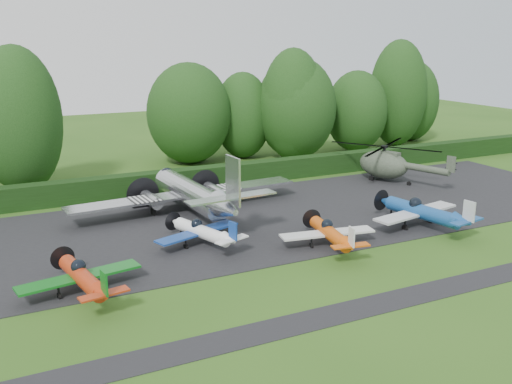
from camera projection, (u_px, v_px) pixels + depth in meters
name	position (u px, v px, depth m)	size (l,w,h in m)	color
ground	(275.00, 274.00, 34.43)	(160.00, 160.00, 0.00)	#294F16
apron	(214.00, 226.00, 43.12)	(70.00, 18.00, 0.01)	black
taxiway_verge	(329.00, 316.00, 29.22)	(70.00, 2.00, 0.00)	black
hedgerow	(170.00, 192.00, 52.68)	(90.00, 1.60, 2.00)	black
transport_plane	(192.00, 194.00, 45.50)	(19.48, 14.94, 6.24)	silver
light_plane_red	(82.00, 277.00, 31.34)	(6.85, 7.20, 2.63)	#AA2D0F
light_plane_white	(202.00, 231.00, 38.82)	(6.46, 6.79, 2.48)	white
light_plane_orange	(330.00, 233.00, 38.44)	(6.61, 6.95, 2.54)	#CB4F0B
light_plane_blue	(422.00, 212.00, 42.43)	(7.89, 8.30, 3.03)	navy
helicopter	(384.00, 162.00, 56.15)	(11.02, 12.90, 3.55)	#323B2E
sign_board	(392.00, 156.00, 62.47)	(3.30, 0.12, 1.86)	#3F3326
tree_0	(19.00, 120.00, 50.88)	(7.57, 7.57, 13.28)	black
tree_1	(293.00, 105.00, 64.79)	(7.25, 7.25, 12.72)	black
tree_2	(189.00, 113.00, 63.30)	(9.36, 9.36, 11.21)	black
tree_5	(356.00, 111.00, 70.12)	(7.57, 7.57, 9.94)	black
tree_6	(413.00, 101.00, 77.47)	(6.97, 6.97, 10.74)	black
tree_8	(398.00, 94.00, 73.23)	(7.32, 7.32, 13.59)	black
tree_9	(243.00, 116.00, 66.18)	(6.68, 6.68, 10.01)	black
tree_11	(296.00, 108.00, 65.65)	(9.21, 9.21, 11.76)	black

